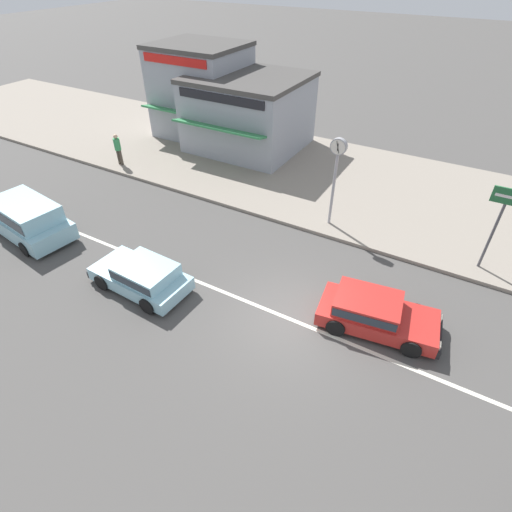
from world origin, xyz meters
The scene contains 10 objects.
ground_plane centered at (0.00, 0.00, 0.00)m, with size 160.00×160.00×0.00m, color #4C4947.
lane_centre_stripe centered at (0.00, 0.00, 0.00)m, with size 50.40×0.14×0.01m, color silver.
kerb_strip centered at (0.00, 9.94, 0.07)m, with size 68.00×10.00×0.15m, color gray.
hatchback_pale_blue_0 centered at (-5.17, -1.22, 0.59)m, with size 3.71×1.91×1.10m.
hatchback_red_2 centered at (2.37, 1.07, 0.59)m, with size 3.93×2.18×1.10m.
minivan_pale_blue_5 centered at (-11.69, -1.01, 0.85)m, with size 4.78×2.43×1.56m.
street_clock centered at (-1.00, 5.87, 2.97)m, with size 0.66×0.22×3.80m.
pedestrian_near_clock centered at (-13.19, 5.71, 1.14)m, with size 0.34×0.34×1.70m.
shopfront_corner_warung centered at (-8.40, 11.50, 2.16)m, with size 6.17×6.41×4.01m.
shopfront_mid_block centered at (-12.00, 11.95, 2.77)m, with size 5.14×5.26×5.22m.
Camera 1 is at (3.56, -8.43, 9.62)m, focal length 28.00 mm.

